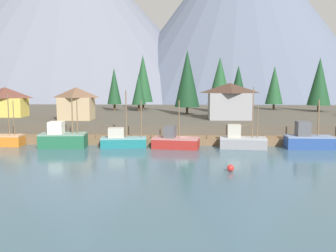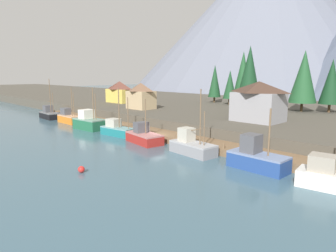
{
  "view_description": "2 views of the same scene",
  "coord_description": "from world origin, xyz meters",
  "px_view_note": "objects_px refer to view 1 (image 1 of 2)",
  "views": [
    {
      "loc": [
        0.63,
        -52.77,
        8.83
      ],
      "look_at": [
        -1.76,
        1.85,
        2.61
      ],
      "focal_mm": 39.96,
      "sensor_mm": 36.0,
      "label": 1
    },
    {
      "loc": [
        33.01,
        -30.17,
        10.15
      ],
      "look_at": [
        -0.12,
        2.49,
        2.04
      ],
      "focal_mm": 32.16,
      "sensor_mm": 36.0,
      "label": 2
    }
  ],
  "objects_px": {
    "house_yellow": "(5,102)",
    "conifer_near_right": "(187,79)",
    "fishing_boat_teal": "(122,140)",
    "house_grey": "(230,101)",
    "fishing_boat_red": "(175,141)",
    "fishing_boat_blue": "(308,140)",
    "channel_buoy": "(231,168)",
    "house_tan": "(76,103)",
    "conifer_mid_left": "(143,78)",
    "conifer_centre": "(114,86)",
    "conifer_far_left": "(139,89)",
    "fishing_boat_green": "(62,138)",
    "conifer_mid_right": "(220,80)",
    "conifer_back_right": "(319,81)",
    "conifer_near_left": "(274,85)",
    "conifer_back_left": "(238,85)",
    "fishing_boat_grey": "(242,141)"
  },
  "relations": [
    {
      "from": "conifer_mid_left",
      "to": "conifer_far_left",
      "type": "distance_m",
      "value": 5.74
    },
    {
      "from": "fishing_boat_green",
      "to": "conifer_far_left",
      "type": "distance_m",
      "value": 37.0
    },
    {
      "from": "conifer_back_right",
      "to": "channel_buoy",
      "type": "xyz_separation_m",
      "value": [
        -25.95,
        -49.52,
        -8.98
      ]
    },
    {
      "from": "fishing_boat_teal",
      "to": "fishing_boat_blue",
      "type": "height_order",
      "value": "fishing_boat_teal"
    },
    {
      "from": "house_yellow",
      "to": "conifer_mid_right",
      "type": "height_order",
      "value": "conifer_mid_right"
    },
    {
      "from": "conifer_centre",
      "to": "conifer_far_left",
      "type": "distance_m",
      "value": 6.38
    },
    {
      "from": "fishing_boat_blue",
      "to": "conifer_near_right",
      "type": "bearing_deg",
      "value": 123.77
    },
    {
      "from": "fishing_boat_teal",
      "to": "house_yellow",
      "type": "height_order",
      "value": "house_yellow"
    },
    {
      "from": "conifer_mid_right",
      "to": "conifer_mid_left",
      "type": "bearing_deg",
      "value": 159.67
    },
    {
      "from": "fishing_boat_grey",
      "to": "house_yellow",
      "type": "height_order",
      "value": "fishing_boat_grey"
    },
    {
      "from": "fishing_boat_teal",
      "to": "house_grey",
      "type": "relative_size",
      "value": 1.02
    },
    {
      "from": "house_yellow",
      "to": "conifer_near_right",
      "type": "bearing_deg",
      "value": 10.68
    },
    {
      "from": "conifer_mid_left",
      "to": "conifer_mid_right",
      "type": "bearing_deg",
      "value": -20.33
    },
    {
      "from": "conifer_near_right",
      "to": "conifer_far_left",
      "type": "bearing_deg",
      "value": 138.34
    },
    {
      "from": "conifer_near_right",
      "to": "fishing_boat_blue",
      "type": "bearing_deg",
      "value": -57.35
    },
    {
      "from": "conifer_mid_right",
      "to": "conifer_back_right",
      "type": "height_order",
      "value": "conifer_mid_right"
    },
    {
      "from": "fishing_boat_teal",
      "to": "conifer_mid_right",
      "type": "relative_size",
      "value": 0.64
    },
    {
      "from": "house_grey",
      "to": "channel_buoy",
      "type": "relative_size",
      "value": 11.03
    },
    {
      "from": "conifer_near_left",
      "to": "fishing_boat_red",
      "type": "bearing_deg",
      "value": -118.94
    },
    {
      "from": "fishing_boat_teal",
      "to": "conifer_near_left",
      "type": "height_order",
      "value": "conifer_near_left"
    },
    {
      "from": "fishing_boat_red",
      "to": "house_grey",
      "type": "distance_m",
      "value": 19.46
    },
    {
      "from": "house_tan",
      "to": "house_grey",
      "type": "distance_m",
      "value": 27.15
    },
    {
      "from": "fishing_boat_green",
      "to": "house_yellow",
      "type": "bearing_deg",
      "value": 126.7
    },
    {
      "from": "conifer_near_left",
      "to": "house_tan",
      "type": "bearing_deg",
      "value": -145.81
    },
    {
      "from": "conifer_mid_right",
      "to": "conifer_back_right",
      "type": "xyz_separation_m",
      "value": [
        22.68,
        1.71,
        -0.22
      ]
    },
    {
      "from": "fishing_boat_red",
      "to": "conifer_back_left",
      "type": "distance_m",
      "value": 39.96
    },
    {
      "from": "house_tan",
      "to": "conifer_back_left",
      "type": "bearing_deg",
      "value": 35.73
    },
    {
      "from": "conifer_back_right",
      "to": "channel_buoy",
      "type": "bearing_deg",
      "value": -117.65
    },
    {
      "from": "conifer_near_left",
      "to": "conifer_near_right",
      "type": "xyz_separation_m",
      "value": [
        -21.36,
        -15.94,
        1.4
      ]
    },
    {
      "from": "fishing_boat_blue",
      "to": "conifer_far_left",
      "type": "distance_m",
      "value": 45.28
    },
    {
      "from": "fishing_boat_green",
      "to": "conifer_back_left",
      "type": "relative_size",
      "value": 0.74
    },
    {
      "from": "conifer_near_right",
      "to": "conifer_centre",
      "type": "distance_m",
      "value": 20.94
    },
    {
      "from": "fishing_boat_grey",
      "to": "conifer_back_left",
      "type": "distance_m",
      "value": 37.47
    },
    {
      "from": "fishing_boat_green",
      "to": "fishing_boat_red",
      "type": "bearing_deg",
      "value": -5.11
    },
    {
      "from": "fishing_boat_blue",
      "to": "conifer_mid_left",
      "type": "xyz_separation_m",
      "value": [
        -27.04,
        40.53,
        8.86
      ]
    },
    {
      "from": "fishing_boat_grey",
      "to": "house_tan",
      "type": "relative_size",
      "value": 1.4
    },
    {
      "from": "fishing_boat_grey",
      "to": "conifer_far_left",
      "type": "bearing_deg",
      "value": 122.47
    },
    {
      "from": "channel_buoy",
      "to": "house_tan",
      "type": "bearing_deg",
      "value": 130.58
    },
    {
      "from": "fishing_boat_blue",
      "to": "channel_buoy",
      "type": "xyz_separation_m",
      "value": [
        -12.2,
        -13.99,
        -0.88
      ]
    },
    {
      "from": "house_tan",
      "to": "fishing_boat_red",
      "type": "bearing_deg",
      "value": -38.62
    },
    {
      "from": "house_tan",
      "to": "conifer_mid_left",
      "type": "bearing_deg",
      "value": 71.82
    },
    {
      "from": "house_tan",
      "to": "conifer_mid_left",
      "type": "distance_m",
      "value": 28.69
    },
    {
      "from": "conifer_near_right",
      "to": "fishing_boat_red",
      "type": "bearing_deg",
      "value": -94.03
    },
    {
      "from": "conifer_near_right",
      "to": "fishing_boat_teal",
      "type": "bearing_deg",
      "value": -109.72
    },
    {
      "from": "fishing_boat_green",
      "to": "conifer_near_left",
      "type": "height_order",
      "value": "conifer_near_left"
    },
    {
      "from": "fishing_boat_teal",
      "to": "conifer_mid_left",
      "type": "xyz_separation_m",
      "value": [
        -1.53,
        40.66,
        9.08
      ]
    },
    {
      "from": "conifer_near_right",
      "to": "house_grey",
      "type": "bearing_deg",
      "value": -52.03
    },
    {
      "from": "fishing_boat_teal",
      "to": "conifer_far_left",
      "type": "height_order",
      "value": "conifer_far_left"
    },
    {
      "from": "fishing_boat_grey",
      "to": "house_grey",
      "type": "distance_m",
      "value": 16.73
    },
    {
      "from": "fishing_boat_red",
      "to": "fishing_boat_blue",
      "type": "xyz_separation_m",
      "value": [
        18.16,
        0.51,
        0.26
      ]
    }
  ]
}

